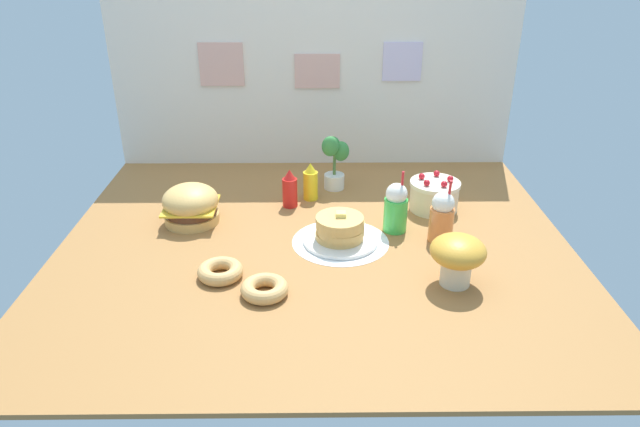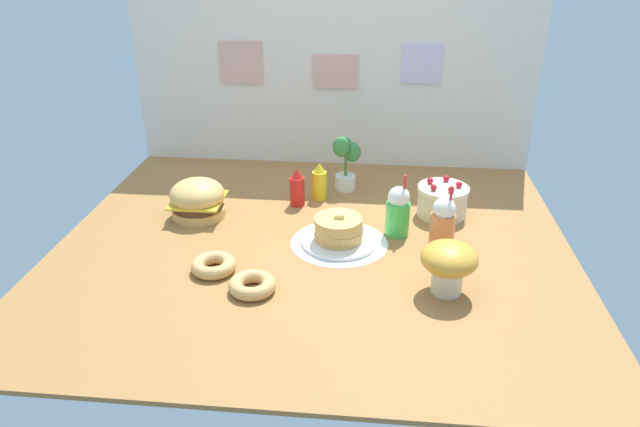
{
  "view_description": "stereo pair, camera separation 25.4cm",
  "coord_description": "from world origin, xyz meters",
  "px_view_note": "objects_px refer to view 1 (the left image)",
  "views": [
    {
      "loc": [
        0.0,
        -2.32,
        1.29
      ],
      "look_at": [
        0.03,
        0.02,
        0.14
      ],
      "focal_mm": 32.63,
      "sensor_mm": 36.0,
      "label": 1
    },
    {
      "loc": [
        0.26,
        -2.31,
        1.29
      ],
      "look_at": [
        0.03,
        0.02,
        0.14
      ],
      "focal_mm": 32.63,
      "sensor_mm": 36.0,
      "label": 2
    }
  ],
  "objects_px": {
    "layer_cake": "(433,195)",
    "cream_soda_cup": "(395,208)",
    "mushroom_stool": "(456,255)",
    "potted_plant": "(333,160)",
    "pancake_stack": "(339,230)",
    "burger": "(190,205)",
    "mustard_bottle": "(310,182)",
    "donut_pink_glaze": "(219,271)",
    "donut_chocolate": "(263,288)",
    "orange_float_cup": "(441,217)",
    "ketchup_bottle": "(289,189)"
  },
  "relations": [
    {
      "from": "orange_float_cup",
      "to": "mushroom_stool",
      "type": "relative_size",
      "value": 1.36
    },
    {
      "from": "cream_soda_cup",
      "to": "potted_plant",
      "type": "height_order",
      "value": "potted_plant"
    },
    {
      "from": "potted_plant",
      "to": "donut_chocolate",
      "type": "bearing_deg",
      "value": -106.24
    },
    {
      "from": "pancake_stack",
      "to": "layer_cake",
      "type": "height_order",
      "value": "layer_cake"
    },
    {
      "from": "pancake_stack",
      "to": "donut_pink_glaze",
      "type": "height_order",
      "value": "pancake_stack"
    },
    {
      "from": "potted_plant",
      "to": "mushroom_stool",
      "type": "bearing_deg",
      "value": -64.87
    },
    {
      "from": "layer_cake",
      "to": "cream_soda_cup",
      "type": "height_order",
      "value": "cream_soda_cup"
    },
    {
      "from": "mustard_bottle",
      "to": "donut_chocolate",
      "type": "distance_m",
      "value": 0.92
    },
    {
      "from": "pancake_stack",
      "to": "orange_float_cup",
      "type": "height_order",
      "value": "orange_float_cup"
    },
    {
      "from": "layer_cake",
      "to": "mushroom_stool",
      "type": "height_order",
      "value": "mushroom_stool"
    },
    {
      "from": "mustard_bottle",
      "to": "donut_chocolate",
      "type": "relative_size",
      "value": 1.08
    },
    {
      "from": "ketchup_bottle",
      "to": "donut_pink_glaze",
      "type": "bearing_deg",
      "value": -110.96
    },
    {
      "from": "donut_pink_glaze",
      "to": "donut_chocolate",
      "type": "bearing_deg",
      "value": -34.33
    },
    {
      "from": "layer_cake",
      "to": "cream_soda_cup",
      "type": "bearing_deg",
      "value": -134.8
    },
    {
      "from": "burger",
      "to": "orange_float_cup",
      "type": "bearing_deg",
      "value": -9.6
    },
    {
      "from": "layer_cake",
      "to": "potted_plant",
      "type": "relative_size",
      "value": 0.82
    },
    {
      "from": "mustard_bottle",
      "to": "potted_plant",
      "type": "xyz_separation_m",
      "value": [
        0.13,
        0.14,
        0.07
      ]
    },
    {
      "from": "donut_pink_glaze",
      "to": "donut_chocolate",
      "type": "height_order",
      "value": "same"
    },
    {
      "from": "mushroom_stool",
      "to": "cream_soda_cup",
      "type": "bearing_deg",
      "value": 111.59
    },
    {
      "from": "pancake_stack",
      "to": "mustard_bottle",
      "type": "distance_m",
      "value": 0.5
    },
    {
      "from": "mustard_bottle",
      "to": "donut_chocolate",
      "type": "height_order",
      "value": "mustard_bottle"
    },
    {
      "from": "burger",
      "to": "pancake_stack",
      "type": "height_order",
      "value": "burger"
    },
    {
      "from": "orange_float_cup",
      "to": "mushroom_stool",
      "type": "xyz_separation_m",
      "value": [
        -0.01,
        -0.36,
        0.01
      ]
    },
    {
      "from": "cream_soda_cup",
      "to": "mustard_bottle",
      "type": "bearing_deg",
      "value": 137.89
    },
    {
      "from": "donut_pink_glaze",
      "to": "mustard_bottle",
      "type": "bearing_deg",
      "value": 64.57
    },
    {
      "from": "ketchup_bottle",
      "to": "mustard_bottle",
      "type": "xyz_separation_m",
      "value": [
        0.11,
        0.09,
        0.0
      ]
    },
    {
      "from": "layer_cake",
      "to": "donut_pink_glaze",
      "type": "xyz_separation_m",
      "value": [
        -0.99,
        -0.64,
        -0.05
      ]
    },
    {
      "from": "donut_pink_glaze",
      "to": "potted_plant",
      "type": "height_order",
      "value": "potted_plant"
    },
    {
      "from": "burger",
      "to": "layer_cake",
      "type": "distance_m",
      "value": 1.21
    },
    {
      "from": "mushroom_stool",
      "to": "layer_cake",
      "type": "bearing_deg",
      "value": 86.57
    },
    {
      "from": "layer_cake",
      "to": "pancake_stack",
      "type": "bearing_deg",
      "value": -144.96
    },
    {
      "from": "potted_plant",
      "to": "orange_float_cup",
      "type": "bearing_deg",
      "value": -52.52
    },
    {
      "from": "mustard_bottle",
      "to": "potted_plant",
      "type": "relative_size",
      "value": 0.66
    },
    {
      "from": "burger",
      "to": "mustard_bottle",
      "type": "distance_m",
      "value": 0.64
    },
    {
      "from": "pancake_stack",
      "to": "layer_cake",
      "type": "distance_m",
      "value": 0.6
    },
    {
      "from": "mushroom_stool",
      "to": "donut_chocolate",
      "type": "bearing_deg",
      "value": -174.45
    },
    {
      "from": "burger",
      "to": "mushroom_stool",
      "type": "height_order",
      "value": "mushroom_stool"
    },
    {
      "from": "burger",
      "to": "pancake_stack",
      "type": "relative_size",
      "value": 0.78
    },
    {
      "from": "cream_soda_cup",
      "to": "donut_pink_glaze",
      "type": "bearing_deg",
      "value": -151.94
    },
    {
      "from": "ketchup_bottle",
      "to": "mustard_bottle",
      "type": "relative_size",
      "value": 1.0
    },
    {
      "from": "ketchup_bottle",
      "to": "orange_float_cup",
      "type": "distance_m",
      "value": 0.8
    },
    {
      "from": "mushroom_stool",
      "to": "potted_plant",
      "type": "bearing_deg",
      "value": 115.13
    },
    {
      "from": "donut_pink_glaze",
      "to": "mushroom_stool",
      "type": "xyz_separation_m",
      "value": [
        0.95,
        -0.06,
        0.1
      ]
    },
    {
      "from": "pancake_stack",
      "to": "potted_plant",
      "type": "relative_size",
      "value": 1.11
    },
    {
      "from": "orange_float_cup",
      "to": "pancake_stack",
      "type": "bearing_deg",
      "value": -178.25
    },
    {
      "from": "layer_cake",
      "to": "mustard_bottle",
      "type": "distance_m",
      "value": 0.64
    },
    {
      "from": "layer_cake",
      "to": "donut_chocolate",
      "type": "xyz_separation_m",
      "value": [
        -0.8,
        -0.77,
        -0.05
      ]
    },
    {
      "from": "layer_cake",
      "to": "burger",
      "type": "bearing_deg",
      "value": -173.78
    },
    {
      "from": "layer_cake",
      "to": "donut_chocolate",
      "type": "distance_m",
      "value": 1.11
    },
    {
      "from": "mustard_bottle",
      "to": "mushroom_stool",
      "type": "bearing_deg",
      "value": -54.75
    }
  ]
}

